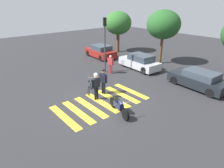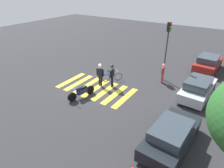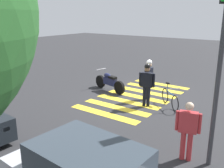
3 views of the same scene
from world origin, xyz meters
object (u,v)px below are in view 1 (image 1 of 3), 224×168
Objects in this scene: car_silver_sedan at (140,62)px; traffic_light_pole at (105,37)px; officer_on_foot at (96,84)px; pedestrian_bystander at (111,63)px; police_motorcycle at (119,106)px; leaning_bicycle at (90,87)px; car_black_suv at (198,80)px; officer_by_motorcycle at (103,79)px; car_maroon_wagon at (100,51)px.

traffic_light_pole is at bearing -114.13° from car_silver_sedan.
officer_on_foot is 5.17m from pedestrian_bystander.
officer_on_foot reaches higher than police_motorcycle.
car_silver_sedan reaches higher than leaning_bicycle.
car_silver_sedan is (0.81, 2.98, -0.27)m from pedestrian_bystander.
leaning_bicycle is at bearing -125.22° from car_black_suv.
car_black_suv is at bearing 54.78° from leaning_bicycle.
officer_on_foot is at bearing -50.70° from pedestrian_bystander.
traffic_light_pole is at bearing 139.54° from officer_by_motorcycle.
officer_by_motorcycle reaches higher than officer_on_foot.
pedestrian_bystander reaches higher than police_motorcycle.
car_maroon_wagon is (-8.26, 6.66, -0.42)m from officer_on_foot.
officer_on_foot is 1.12× the size of pedestrian_bystander.
police_motorcycle is 3.53m from leaning_bicycle.
officer_on_foot reaches higher than car_maroon_wagon.
traffic_light_pole is (4.40, -2.79, 2.51)m from car_maroon_wagon.
leaning_bicycle is at bearing 173.95° from police_motorcycle.
car_black_suv reaches higher than leaning_bicycle.
traffic_light_pole is at bearing -167.39° from pedestrian_bystander.
officer_by_motorcycle reaches higher than car_black_suv.
officer_by_motorcycle is at bearing 160.71° from police_motorcycle.
traffic_light_pole reaches higher than car_silver_sedan.
police_motorcycle is 0.46× the size of traffic_light_pole.
leaning_bicycle is 0.68× the size of officer_by_motorcycle.
police_motorcycle is 8.47m from car_silver_sedan.
officer_by_motorcycle reaches higher than car_silver_sedan.
officer_on_foot reaches higher than leaning_bicycle.
traffic_light_pole is (-7.32, -3.11, 2.54)m from car_black_suv.
leaning_bicycle is 1.47m from officer_on_foot.
pedestrian_bystander is at bearing -28.06° from car_maroon_wagon.
officer_on_foot is at bearing -45.05° from traffic_light_pole.
car_maroon_wagon is at bearing -176.78° from car_silver_sedan.
officer_by_motorcycle is at bearing -40.46° from traffic_light_pole.
traffic_light_pole reaches higher than car_maroon_wagon.
pedestrian_bystander is 0.35× the size of traffic_light_pole.
car_maroon_wagon is at bearing 141.12° from officer_on_foot.
police_motorcycle reaches higher than leaning_bicycle.
leaning_bicycle is at bearing -79.45° from car_silver_sedan.
car_silver_sedan reaches higher than police_motorcycle.
officer_on_foot is 0.43× the size of car_black_suv.
officer_on_foot is 10.62m from car_maroon_wagon.
police_motorcycle is 2.88m from officer_by_motorcycle.
car_maroon_wagon reaches higher than car_black_suv.
car_silver_sedan is at bearing 180.00° from car_black_suv.
car_black_suv is at bearing 23.89° from pedestrian_bystander.
car_maroon_wagon is at bearing 147.58° from police_motorcycle.
officer_on_foot is 0.39× the size of traffic_light_pole.
car_silver_sedan is 0.98× the size of car_black_suv.
car_black_suv is (6.73, 2.98, -0.30)m from pedestrian_bystander.
officer_on_foot is at bearing 179.16° from police_motorcycle.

